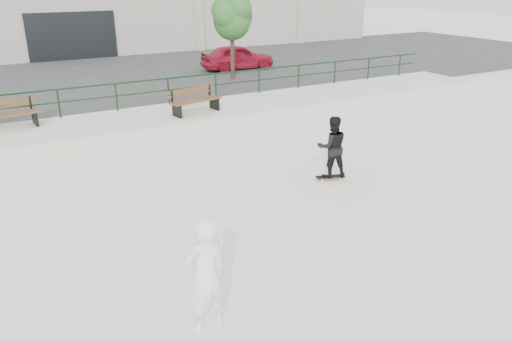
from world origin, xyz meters
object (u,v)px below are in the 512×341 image
bench_left (6,115)px  skateboard (330,177)px  bench_right (195,101)px  seated_skater (206,276)px  tree (232,17)px  red_car (237,57)px  standing_skater (332,147)px

bench_left → skateboard: (7.24, -7.64, -0.89)m
bench_right → seated_skater: 11.30m
bench_right → bench_left: bearing=157.8°
bench_left → bench_right: 6.19m
bench_left → tree: size_ratio=0.54×
tree → red_car: tree is taller
standing_skater → bench_right: bearing=-58.5°
bench_right → standing_skater: bearing=-91.9°
bench_left → seated_skater: 11.72m
skateboard → seated_skater: 6.75m
red_car → standing_skater: 14.34m
bench_right → standing_skater: 6.63m
tree → skateboard: tree is taller
seated_skater → tree: bearing=-123.5°
bench_left → standing_skater: 10.52m
tree → red_car: 3.38m
skateboard → standing_skater: bearing=107.8°
bench_right → skateboard: bench_right is taller
bench_left → standing_skater: (7.24, -7.64, -0.03)m
bench_right → tree: tree is taller
red_car → standing_skater: red_car is taller
red_car → skateboard: red_car is taller
bench_right → seated_skater: (-4.25, -10.46, 0.00)m
bench_right → skateboard: bearing=-91.9°
skateboard → standing_skater: 0.86m
bench_right → red_car: red_car is taller
bench_left → red_car: size_ratio=0.54×
skateboard → seated_skater: seated_skater is taller
tree → seated_skater: size_ratio=2.01×
bench_left → seated_skater: bearing=-88.5°
tree → standing_skater: tree is taller
standing_skater → skateboard: bearing=111.5°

